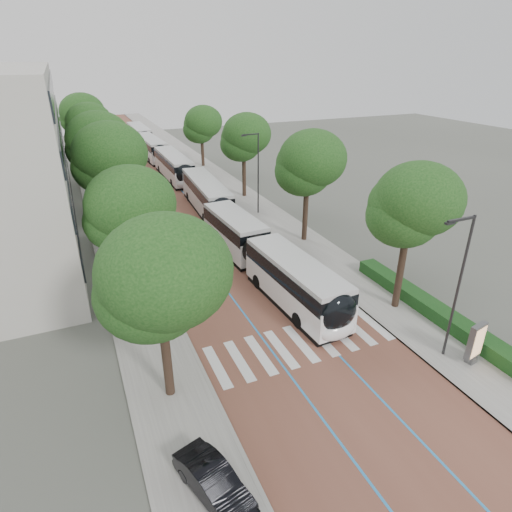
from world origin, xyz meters
The scene contains 22 objects.
ground centered at (0.00, 0.00, 0.00)m, with size 160.00×160.00×0.00m, color #51544C.
road centered at (0.00, 40.00, 0.01)m, with size 11.00×140.00×0.02m, color brown.
sidewalk_left centered at (-7.50, 40.00, 0.06)m, with size 4.00×140.00×0.12m, color gray.
sidewalk_right centered at (7.50, 40.00, 0.06)m, with size 4.00×140.00×0.12m, color gray.
kerb_left centered at (-5.60, 40.00, 0.06)m, with size 0.20×140.00×0.14m, color gray.
kerb_right centered at (5.60, 40.00, 0.06)m, with size 0.20×140.00×0.14m, color gray.
zebra_crossing centered at (0.20, 1.00, 0.03)m, with size 10.55×3.60×0.01m.
lane_line_left centered at (-1.60, 40.00, 0.02)m, with size 0.12×126.00×0.01m, color #277FC3.
lane_line_right centered at (1.60, 40.00, 0.02)m, with size 0.12×126.00×0.01m, color #277FC3.
hedge centered at (9.10, 0.00, 0.52)m, with size 1.20×14.00×0.80m, color #153E16.
streetlight_near centered at (6.62, -3.00, 4.82)m, with size 1.82×0.20×8.00m.
streetlight_far centered at (6.62, 22.00, 4.82)m, with size 1.82×0.20×8.00m.
lamp_post_left centered at (-6.10, 8.00, 4.12)m, with size 0.14×0.14×8.00m, color #2E2D30.
trees_left centered at (-7.50, 27.54, 6.72)m, with size 6.49×61.11×9.92m.
trees_right centered at (7.70, 22.16, 6.36)m, with size 5.56×47.20×8.98m.
lead_bus centered at (1.63, 8.67, 1.63)m, with size 3.52×18.51×3.20m.
bus_queued_0 centered at (2.27, 24.65, 1.62)m, with size 3.18×12.51×3.20m.
bus_queued_1 centered at (2.20, 38.52, 1.62)m, with size 2.57×12.40×3.20m.
bus_queued_2 centered at (1.84, 51.77, 1.62)m, with size 3.04×12.49×3.20m.
bus_queued_3 centered at (2.27, 64.78, 1.62)m, with size 2.58×12.41×3.20m.
ad_panel centered at (7.60, -4.11, 1.35)m, with size 1.17×0.53×2.35m.
parked_car centered at (-7.22, -5.81, 0.74)m, with size 1.30×3.74×1.23m, color black.
Camera 1 is at (-10.02, -16.13, 14.87)m, focal length 30.00 mm.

